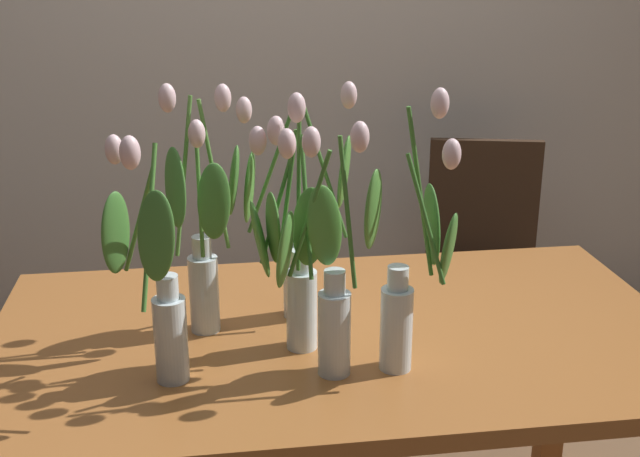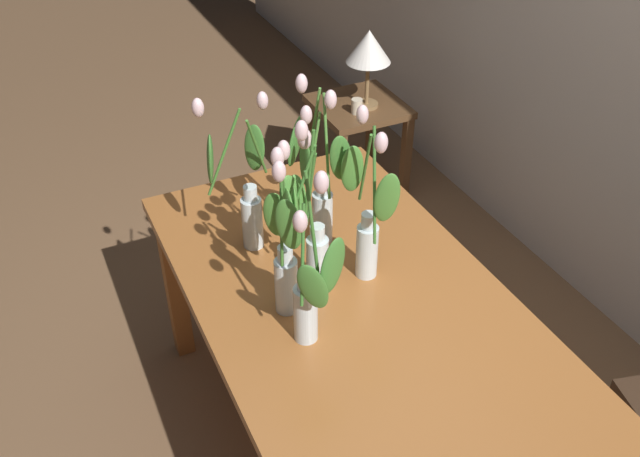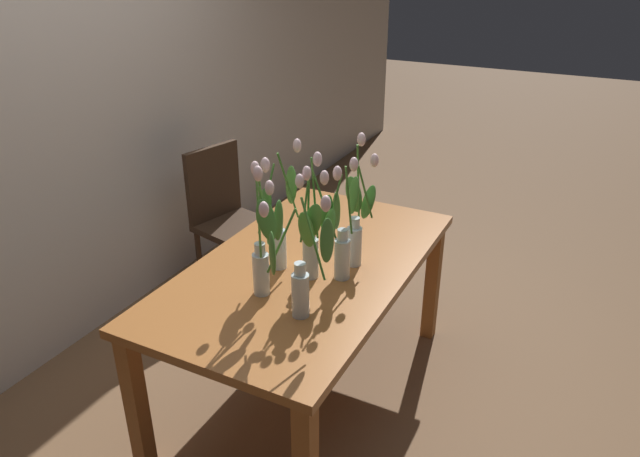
# 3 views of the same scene
# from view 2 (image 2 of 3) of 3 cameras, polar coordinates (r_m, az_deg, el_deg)

# --- Properties ---
(ground_plane) EXTENTS (18.00, 18.00, 0.00)m
(ground_plane) POSITION_cam_2_polar(r_m,az_deg,el_deg) (2.67, 2.20, -17.53)
(ground_plane) COLOR brown
(dining_table) EXTENTS (1.60, 0.90, 0.74)m
(dining_table) POSITION_cam_2_polar(r_m,az_deg,el_deg) (2.18, 2.60, -7.46)
(dining_table) COLOR #A3602D
(dining_table) RESTS_ON ground
(tulip_vase_0) EXTENTS (0.19, 0.17, 0.57)m
(tulip_vase_0) POSITION_cam_2_polar(r_m,az_deg,el_deg) (2.02, -1.10, 0.00)
(tulip_vase_0) COLOR silver
(tulip_vase_0) RESTS_ON dining_table
(tulip_vase_1) EXTENTS (0.18, 0.19, 0.58)m
(tulip_vase_1) POSITION_cam_2_polar(r_m,az_deg,el_deg) (2.21, -0.09, 3.49)
(tulip_vase_1) COLOR silver
(tulip_vase_1) RESTS_ON dining_table
(tulip_vase_2) EXTENTS (0.27, 0.10, 0.57)m
(tulip_vase_2) POSITION_cam_2_polar(r_m,az_deg,el_deg) (2.09, 3.90, 0.26)
(tulip_vase_2) COLOR silver
(tulip_vase_2) RESTS_ON dining_table
(tulip_vase_3) EXTENTS (0.23, 0.12, 0.54)m
(tulip_vase_3) POSITION_cam_2_polar(r_m,az_deg,el_deg) (1.97, -2.88, -2.58)
(tulip_vase_3) COLOR silver
(tulip_vase_3) RESTS_ON dining_table
(tulip_vase_4) EXTENTS (0.17, 0.25, 0.54)m
(tulip_vase_4) POSITION_cam_2_polar(r_m,az_deg,el_deg) (2.24, -6.03, 2.59)
(tulip_vase_4) COLOR silver
(tulip_vase_4) RESTS_ON dining_table
(tulip_vase_5) EXTENTS (0.16, 0.17, 0.59)m
(tulip_vase_5) POSITION_cam_2_polar(r_m,az_deg,el_deg) (1.86, -0.83, -5.54)
(tulip_vase_5) COLOR silver
(tulip_vase_5) RESTS_ON dining_table
(side_table) EXTENTS (0.44, 0.44, 0.55)m
(side_table) POSITION_cam_2_polar(r_m,az_deg,el_deg) (3.70, 3.10, 8.51)
(side_table) COLOR brown
(side_table) RESTS_ON ground
(table_lamp) EXTENTS (0.22, 0.22, 0.40)m
(table_lamp) POSITION_cam_2_polar(r_m,az_deg,el_deg) (3.50, 3.99, 14.40)
(table_lamp) COLOR olive
(table_lamp) RESTS_ON side_table
(pillar_candle) EXTENTS (0.06, 0.06, 0.07)m
(pillar_candle) POSITION_cam_2_polar(r_m,az_deg,el_deg) (3.53, 3.01, 9.91)
(pillar_candle) COLOR beige
(pillar_candle) RESTS_ON side_table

